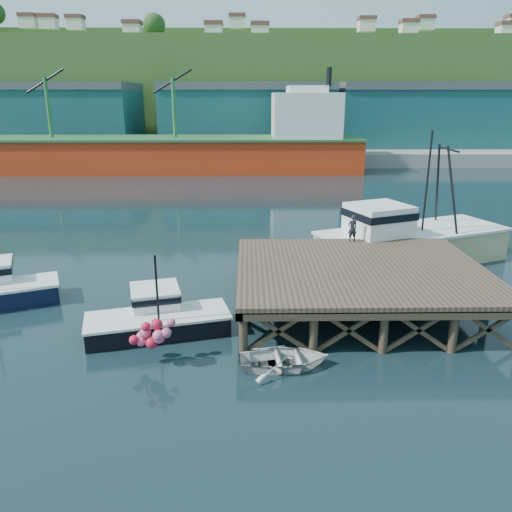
{
  "coord_description": "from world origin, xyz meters",
  "views": [
    {
      "loc": [
        0.02,
        -22.92,
        10.04
      ],
      "look_at": [
        0.43,
        2.0,
        2.05
      ],
      "focal_mm": 35.0,
      "sensor_mm": 36.0,
      "label": 1
    }
  ],
  "objects_px": {
    "dinghy": "(284,359)",
    "dockworker": "(352,228)",
    "boat_black": "(157,317)",
    "trawler": "(409,236)"
  },
  "relations": [
    {
      "from": "trawler",
      "to": "dockworker",
      "type": "height_order",
      "value": "trawler"
    },
    {
      "from": "dockworker",
      "to": "trawler",
      "type": "bearing_deg",
      "value": -161.85
    },
    {
      "from": "boat_black",
      "to": "dinghy",
      "type": "height_order",
      "value": "boat_black"
    },
    {
      "from": "boat_black",
      "to": "dinghy",
      "type": "bearing_deg",
      "value": -44.98
    },
    {
      "from": "dockworker",
      "to": "dinghy",
      "type": "bearing_deg",
      "value": 51.33
    },
    {
      "from": "dinghy",
      "to": "dockworker",
      "type": "bearing_deg",
      "value": -28.51
    },
    {
      "from": "boat_black",
      "to": "trawler",
      "type": "bearing_deg",
      "value": 20.03
    },
    {
      "from": "dinghy",
      "to": "dockworker",
      "type": "relative_size",
      "value": 2.27
    },
    {
      "from": "boat_black",
      "to": "trawler",
      "type": "height_order",
      "value": "trawler"
    },
    {
      "from": "trawler",
      "to": "dinghy",
      "type": "xyz_separation_m",
      "value": [
        -8.7,
        -12.87,
        -1.31
      ]
    }
  ]
}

